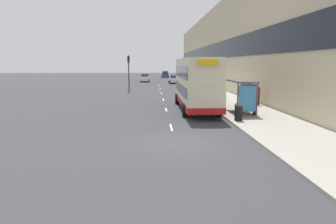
{
  "coord_description": "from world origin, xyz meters",
  "views": [
    {
      "loc": [
        -1.09,
        -14.42,
        3.9
      ],
      "look_at": [
        0.4,
        15.55,
        -1.0
      ],
      "focal_mm": 32.0,
      "sensor_mm": 36.0,
      "label": 1
    }
  ],
  "objects_px": {
    "litter_bin": "(239,113)",
    "traffic_light_far_kerb": "(129,67)",
    "pedestrian_at_shelter": "(258,95)",
    "pedestrian_2": "(240,96)",
    "car_2": "(145,78)",
    "car_1": "(165,74)",
    "double_decker_bus_near": "(196,83)",
    "pedestrian_1": "(255,103)",
    "bus_shelter": "(243,90)",
    "car_0": "(174,79)"
  },
  "relations": [
    {
      "from": "double_decker_bus_near",
      "to": "car_2",
      "type": "distance_m",
      "value": 39.38
    },
    {
      "from": "double_decker_bus_near",
      "to": "pedestrian_1",
      "type": "distance_m",
      "value": 5.42
    },
    {
      "from": "pedestrian_2",
      "to": "litter_bin",
      "type": "height_order",
      "value": "pedestrian_2"
    },
    {
      "from": "pedestrian_2",
      "to": "pedestrian_1",
      "type": "bearing_deg",
      "value": -94.81
    },
    {
      "from": "bus_shelter",
      "to": "car_1",
      "type": "relative_size",
      "value": 1.03
    },
    {
      "from": "double_decker_bus_near",
      "to": "car_2",
      "type": "height_order",
      "value": "double_decker_bus_near"
    },
    {
      "from": "litter_bin",
      "to": "traffic_light_far_kerb",
      "type": "bearing_deg",
      "value": 111.99
    },
    {
      "from": "bus_shelter",
      "to": "pedestrian_1",
      "type": "relative_size",
      "value": 2.51
    },
    {
      "from": "car_0",
      "to": "litter_bin",
      "type": "relative_size",
      "value": 4.16
    },
    {
      "from": "pedestrian_1",
      "to": "pedestrian_2",
      "type": "xyz_separation_m",
      "value": [
        0.43,
        5.15,
        -0.01
      ]
    },
    {
      "from": "double_decker_bus_near",
      "to": "litter_bin",
      "type": "bearing_deg",
      "value": -69.91
    },
    {
      "from": "pedestrian_at_shelter",
      "to": "pedestrian_2",
      "type": "height_order",
      "value": "pedestrian_at_shelter"
    },
    {
      "from": "pedestrian_at_shelter",
      "to": "pedestrian_2",
      "type": "relative_size",
      "value": 1.1
    },
    {
      "from": "bus_shelter",
      "to": "double_decker_bus_near",
      "type": "distance_m",
      "value": 4.16
    },
    {
      "from": "pedestrian_2",
      "to": "double_decker_bus_near",
      "type": "bearing_deg",
      "value": -159.75
    },
    {
      "from": "car_1",
      "to": "litter_bin",
      "type": "xyz_separation_m",
      "value": [
        2.31,
        -63.21,
        -0.21
      ]
    },
    {
      "from": "pedestrian_2",
      "to": "litter_bin",
      "type": "bearing_deg",
      "value": -107.06
    },
    {
      "from": "car_2",
      "to": "pedestrian_2",
      "type": "height_order",
      "value": "pedestrian_2"
    },
    {
      "from": "pedestrian_2",
      "to": "car_2",
      "type": "bearing_deg",
      "value": 104.32
    },
    {
      "from": "bus_shelter",
      "to": "traffic_light_far_kerb",
      "type": "distance_m",
      "value": 21.59
    },
    {
      "from": "car_0",
      "to": "pedestrian_2",
      "type": "distance_m",
      "value": 32.41
    },
    {
      "from": "car_0",
      "to": "pedestrian_2",
      "type": "height_order",
      "value": "pedestrian_2"
    },
    {
      "from": "double_decker_bus_near",
      "to": "car_0",
      "type": "xyz_separation_m",
      "value": [
        0.54,
        33.78,
        -1.45
      ]
    },
    {
      "from": "car_1",
      "to": "double_decker_bus_near",
      "type": "bearing_deg",
      "value": -89.77
    },
    {
      "from": "bus_shelter",
      "to": "traffic_light_far_kerb",
      "type": "bearing_deg",
      "value": 118.18
    },
    {
      "from": "car_2",
      "to": "pedestrian_1",
      "type": "relative_size",
      "value": 2.56
    },
    {
      "from": "pedestrian_at_shelter",
      "to": "car_0",
      "type": "bearing_deg",
      "value": 99.46
    },
    {
      "from": "car_0",
      "to": "pedestrian_2",
      "type": "bearing_deg",
      "value": -83.32
    },
    {
      "from": "pedestrian_at_shelter",
      "to": "litter_bin",
      "type": "distance_m",
      "value": 8.16
    },
    {
      "from": "bus_shelter",
      "to": "pedestrian_at_shelter",
      "type": "relative_size",
      "value": 2.3
    },
    {
      "from": "bus_shelter",
      "to": "car_2",
      "type": "xyz_separation_m",
      "value": [
        -8.54,
        41.5,
        -1.03
      ]
    },
    {
      "from": "pedestrian_2",
      "to": "traffic_light_far_kerb",
      "type": "height_order",
      "value": "traffic_light_far_kerb"
    },
    {
      "from": "car_0",
      "to": "car_2",
      "type": "distance_m",
      "value": 7.79
    },
    {
      "from": "bus_shelter",
      "to": "car_2",
      "type": "relative_size",
      "value": 0.98
    },
    {
      "from": "car_0",
      "to": "traffic_light_far_kerb",
      "type": "height_order",
      "value": "traffic_light_far_kerb"
    },
    {
      "from": "pedestrian_1",
      "to": "litter_bin",
      "type": "xyz_separation_m",
      "value": [
        -1.8,
        -2.11,
        -0.33
      ]
    },
    {
      "from": "pedestrian_1",
      "to": "traffic_light_far_kerb",
      "type": "bearing_deg",
      "value": 118.18
    },
    {
      "from": "car_2",
      "to": "pedestrian_at_shelter",
      "type": "relative_size",
      "value": 2.35
    },
    {
      "from": "car_2",
      "to": "litter_bin",
      "type": "height_order",
      "value": "car_2"
    },
    {
      "from": "car_2",
      "to": "pedestrian_at_shelter",
      "type": "xyz_separation_m",
      "value": [
        11.16,
        -37.49,
        0.22
      ]
    },
    {
      "from": "traffic_light_far_kerb",
      "to": "litter_bin",
      "type": "bearing_deg",
      "value": -68.01
    },
    {
      "from": "double_decker_bus_near",
      "to": "pedestrian_1",
      "type": "bearing_deg",
      "value": -42.66
    },
    {
      "from": "pedestrian_at_shelter",
      "to": "pedestrian_2",
      "type": "bearing_deg",
      "value": 177.52
    },
    {
      "from": "car_1",
      "to": "car_2",
      "type": "relative_size",
      "value": 0.95
    },
    {
      "from": "double_decker_bus_near",
      "to": "pedestrian_1",
      "type": "relative_size",
      "value": 6.54
    },
    {
      "from": "pedestrian_1",
      "to": "pedestrian_2",
      "type": "bearing_deg",
      "value": 85.19
    },
    {
      "from": "litter_bin",
      "to": "car_1",
      "type": "bearing_deg",
      "value": 92.09
    },
    {
      "from": "double_decker_bus_near",
      "to": "car_1",
      "type": "distance_m",
      "value": 57.56
    },
    {
      "from": "litter_bin",
      "to": "traffic_light_far_kerb",
      "type": "relative_size",
      "value": 0.21
    },
    {
      "from": "car_1",
      "to": "car_2",
      "type": "xyz_separation_m",
      "value": [
        -5.01,
        -18.53,
        -0.03
      ]
    }
  ]
}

